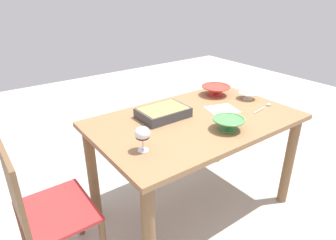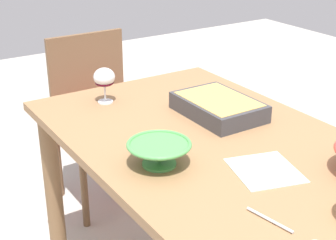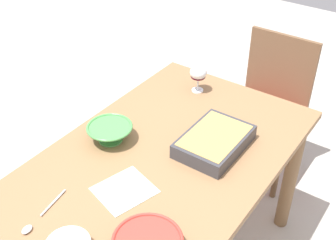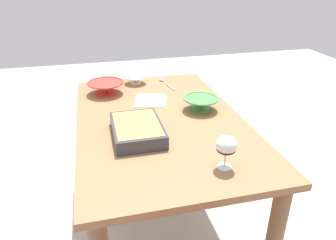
% 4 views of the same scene
% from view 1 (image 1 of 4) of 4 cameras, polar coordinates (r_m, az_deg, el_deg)
% --- Properties ---
extents(ground_plane, '(8.00, 8.00, 0.00)m').
position_cam_1_polar(ground_plane, '(2.45, 4.70, -16.36)').
color(ground_plane, '#B2ADA3').
extents(dining_table, '(1.42, 0.89, 0.77)m').
position_cam_1_polar(dining_table, '(2.08, 5.31, -2.76)').
color(dining_table, olive).
rests_on(dining_table, ground_plane).
extents(chair, '(0.38, 0.45, 0.90)m').
position_cam_1_polar(chair, '(1.80, -23.54, -15.65)').
color(chair, '#B22D2D').
rests_on(chair, ground_plane).
extents(wine_glass, '(0.09, 0.09, 0.15)m').
position_cam_1_polar(wine_glass, '(1.59, -4.99, -2.84)').
color(wine_glass, white).
rests_on(wine_glass, dining_table).
extents(casserole_dish, '(0.34, 0.24, 0.07)m').
position_cam_1_polar(casserole_dish, '(2.02, -0.96, 1.55)').
color(casserole_dish, '#38383D').
rests_on(casserole_dish, dining_table).
extents(mixing_bowl, '(0.24, 0.24, 0.08)m').
position_cam_1_polar(mixing_bowl, '(2.47, 9.28, 5.79)').
color(mixing_bowl, red).
rests_on(mixing_bowl, dining_table).
extents(small_bowl, '(0.20, 0.20, 0.08)m').
position_cam_1_polar(small_bowl, '(1.88, 11.69, -0.64)').
color(small_bowl, '#4C994C').
rests_on(small_bowl, dining_table).
extents(serving_bowl, '(0.15, 0.15, 0.06)m').
position_cam_1_polar(serving_bowl, '(2.45, 15.27, 4.72)').
color(serving_bowl, white).
rests_on(serving_bowl, dining_table).
extents(serving_spoon, '(0.24, 0.06, 0.01)m').
position_cam_1_polar(serving_spoon, '(2.32, 18.47, 2.54)').
color(serving_spoon, silver).
rests_on(serving_spoon, dining_table).
extents(napkin, '(0.25, 0.24, 0.00)m').
position_cam_1_polar(napkin, '(2.19, 10.48, 2.00)').
color(napkin, '#B2CCB7').
rests_on(napkin, dining_table).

